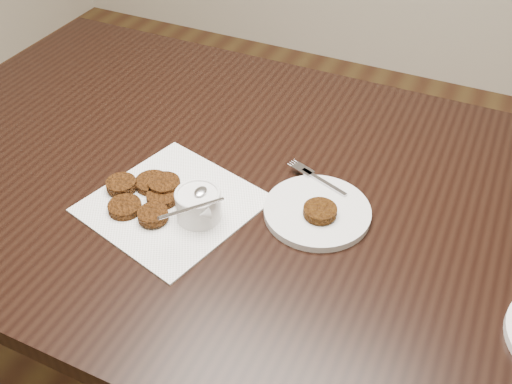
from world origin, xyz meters
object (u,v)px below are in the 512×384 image
(table, at_px, (233,296))
(plate_with_patty, at_px, (317,208))
(napkin, at_px, (173,204))
(sauce_ramekin, at_px, (197,192))

(table, distance_m, plate_with_patty, 0.44)
(table, bearing_deg, napkin, -113.83)
(napkin, relative_size, plate_with_patty, 1.41)
(table, distance_m, sauce_ramekin, 0.46)
(napkin, xyz_separation_m, plate_with_patty, (0.25, 0.09, 0.01))
(sauce_ramekin, bearing_deg, table, 93.92)
(napkin, bearing_deg, table, 66.17)
(table, relative_size, plate_with_patty, 7.53)
(napkin, distance_m, plate_with_patty, 0.27)
(sauce_ramekin, height_order, plate_with_patty, sauce_ramekin)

